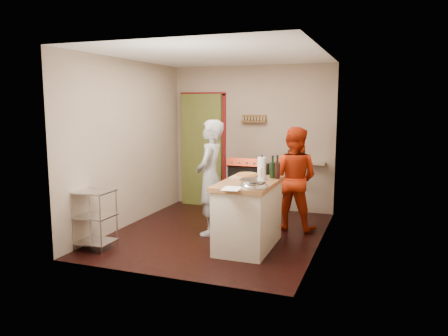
{
  "coord_description": "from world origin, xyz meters",
  "views": [
    {
      "loc": [
        2.28,
        -5.88,
        1.93
      ],
      "look_at": [
        0.11,
        0.0,
        1.0
      ],
      "focal_mm": 35.0,
      "sensor_mm": 36.0,
      "label": 1
    }
  ],
  "objects_px": {
    "wire_shelving": "(95,217)",
    "person_red": "(293,179)",
    "island": "(249,213)",
    "person_stripe": "(210,178)",
    "stove": "(249,187)"
  },
  "relations": [
    {
      "from": "wire_shelving",
      "to": "person_red",
      "type": "xyz_separation_m",
      "value": [
        2.28,
        1.85,
        0.35
      ]
    },
    {
      "from": "island",
      "to": "person_stripe",
      "type": "xyz_separation_m",
      "value": [
        -0.72,
        0.4,
        0.37
      ]
    },
    {
      "from": "wire_shelving",
      "to": "person_stripe",
      "type": "distance_m",
      "value": 1.71
    },
    {
      "from": "island",
      "to": "person_red",
      "type": "height_order",
      "value": "person_red"
    },
    {
      "from": "stove",
      "to": "wire_shelving",
      "type": "height_order",
      "value": "stove"
    },
    {
      "from": "stove",
      "to": "person_stripe",
      "type": "relative_size",
      "value": 0.59
    },
    {
      "from": "stove",
      "to": "island",
      "type": "distance_m",
      "value": 1.94
    },
    {
      "from": "island",
      "to": "wire_shelving",
      "type": "bearing_deg",
      "value": -158.02
    },
    {
      "from": "wire_shelving",
      "to": "person_red",
      "type": "bearing_deg",
      "value": 38.99
    },
    {
      "from": "person_stripe",
      "to": "stove",
      "type": "bearing_deg",
      "value": 169.29
    },
    {
      "from": "stove",
      "to": "island",
      "type": "height_order",
      "value": "island"
    },
    {
      "from": "person_red",
      "to": "island",
      "type": "bearing_deg",
      "value": 76.36
    },
    {
      "from": "wire_shelving",
      "to": "island",
      "type": "bearing_deg",
      "value": 21.98
    },
    {
      "from": "stove",
      "to": "island",
      "type": "bearing_deg",
      "value": -72.87
    },
    {
      "from": "wire_shelving",
      "to": "stove",
      "type": "bearing_deg",
      "value": 63.15
    }
  ]
}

